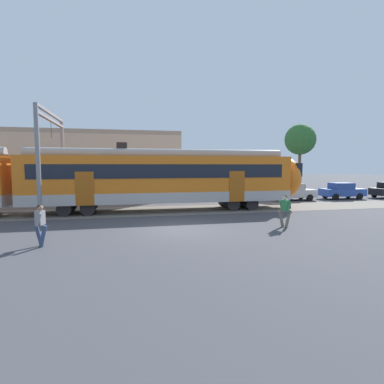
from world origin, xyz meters
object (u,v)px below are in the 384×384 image
at_px(pedestrian_grey, 40,222).
at_px(parked_car_blue, 342,191).
at_px(commuter_train, 29,180).
at_px(parked_car_silver, 292,192).
at_px(pedestrian_green, 285,208).

distance_m(pedestrian_grey, parked_car_blue, 26.32).
height_order(commuter_train, parked_car_silver, commuter_train).
bearing_deg(parked_car_silver, parked_car_blue, -0.16).
bearing_deg(parked_car_blue, commuter_train, -171.47).
bearing_deg(pedestrian_grey, parked_car_blue, 27.76).
xyz_separation_m(commuter_train, parked_car_blue, (26.11, 3.92, -1.47)).
distance_m(commuter_train, parked_car_blue, 26.44).
bearing_deg(commuter_train, parked_car_blue, 8.53).
relative_size(pedestrian_green, parked_car_silver, 0.41).
distance_m(parked_car_silver, parked_car_blue, 5.19).
bearing_deg(parked_car_blue, pedestrian_grey, -152.24).
bearing_deg(parked_car_silver, pedestrian_green, -122.20).
height_order(commuter_train, parked_car_blue, commuter_train).
bearing_deg(parked_car_silver, commuter_train, -169.36).
distance_m(pedestrian_green, parked_car_silver, 12.88).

